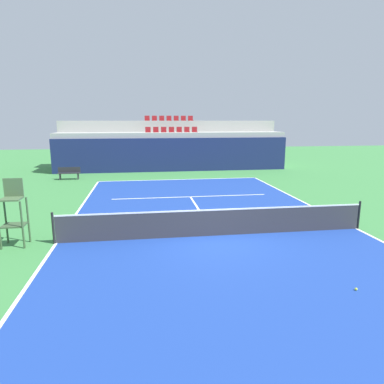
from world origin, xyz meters
TOP-DOWN VIEW (x-y plane):
  - ground_plane at (0.00, 0.00)m, footprint 80.00×80.00m
  - court_surface at (0.00, 0.00)m, footprint 11.00×24.00m
  - baseline_far at (0.00, 11.95)m, footprint 11.00×0.10m
  - sideline_left at (-5.45, 0.00)m, footprint 0.10×24.00m
  - sideline_right at (5.45, 0.00)m, footprint 0.10×24.00m
  - service_line_far at (0.00, 6.40)m, footprint 8.26×0.10m
  - centre_service_line at (0.00, 3.20)m, footprint 0.10×6.40m
  - back_wall at (0.00, 15.96)m, footprint 18.65×0.30m
  - stands_tier_lower at (0.00, 17.31)m, footprint 18.65×2.40m
  - stands_tier_upper at (0.00, 19.71)m, footprint 18.65×2.40m
  - seating_row_lower at (-0.00, 17.40)m, footprint 4.32×0.44m
  - seating_row_upper at (-0.00, 19.80)m, footprint 4.32×0.44m
  - tennis_net at (0.00, 0.00)m, footprint 11.08×0.08m
  - umpire_chair at (-6.70, 0.06)m, footprint 0.76×0.66m
  - player_bench at (-7.54, 13.17)m, footprint 1.50×0.40m
  - tennis_ball_1 at (2.50, -4.45)m, footprint 0.07×0.07m

SIDE VIEW (x-z plane):
  - ground_plane at x=0.00m, z-range 0.00..0.00m
  - court_surface at x=0.00m, z-range 0.00..0.01m
  - baseline_far at x=0.00m, z-range 0.01..0.01m
  - sideline_left at x=-5.45m, z-range 0.01..0.01m
  - sideline_right at x=5.45m, z-range 0.01..0.01m
  - service_line_far at x=0.00m, z-range 0.01..0.01m
  - centre_service_line at x=0.00m, z-range 0.01..0.01m
  - tennis_ball_1 at x=2.50m, z-range 0.01..0.08m
  - player_bench at x=-7.54m, z-range 0.08..0.93m
  - tennis_net at x=0.00m, z-range -0.03..1.04m
  - umpire_chair at x=-6.70m, z-range 0.09..2.29m
  - back_wall at x=0.00m, z-range 0.00..2.65m
  - stands_tier_lower at x=0.00m, z-range 0.00..3.06m
  - stands_tier_upper at x=0.00m, z-range 0.00..4.00m
  - seating_row_lower at x=0.00m, z-range 2.97..3.41m
  - seating_row_upper at x=0.00m, z-range 3.90..4.34m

